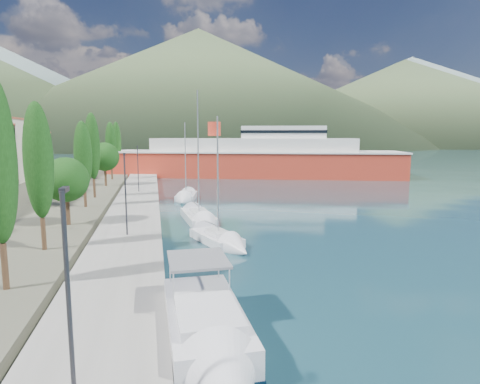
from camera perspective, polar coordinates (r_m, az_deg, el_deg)
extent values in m
plane|color=#193D47|center=(138.49, -9.24, 4.48)|extent=(1400.00, 1400.00, 0.00)
cube|color=gray|center=(44.80, -14.64, -2.19)|extent=(5.00, 88.00, 0.80)
cone|color=gray|center=(708.22, -5.12, 14.54)|extent=(760.00, 760.00, 180.00)
cone|color=gray|center=(753.71, 23.00, 12.02)|extent=(640.00, 640.00, 140.00)
cone|color=#475B36|center=(423.60, -5.83, 14.59)|extent=(480.00, 480.00, 115.00)
cone|color=#475B36|center=(480.68, 22.18, 11.76)|extent=(420.00, 420.00, 90.00)
cube|color=silver|center=(87.82, -28.81, 4.75)|extent=(9.00, 10.00, 8.00)
cube|color=#9E5138|center=(87.76, -28.99, 7.45)|extent=(9.20, 10.20, 0.30)
cylinder|color=#47301E|center=(22.72, -30.46, -9.12)|extent=(0.30, 0.30, 2.27)
cylinder|color=#47301E|center=(29.26, -26.15, -5.36)|extent=(0.30, 0.30, 2.10)
ellipsoid|color=#163F12|center=(28.62, -26.74, 4.01)|extent=(1.80, 1.80, 7.46)
cylinder|color=#47301E|center=(36.55, -23.29, -2.50)|extent=(0.36, 0.36, 2.32)
sphere|color=#163F12|center=(36.19, -23.52, 1.62)|extent=(3.72, 3.72, 3.72)
cylinder|color=#47301E|center=(45.13, -21.15, -0.74)|extent=(0.30, 0.30, 1.97)
ellipsoid|color=#163F12|center=(44.72, -21.44, 4.94)|extent=(1.80, 1.80, 6.99)
cylinder|color=#47301E|center=(51.74, -20.00, 0.51)|extent=(0.30, 0.30, 2.24)
ellipsoid|color=#163F12|center=(51.38, -20.27, 6.15)|extent=(1.80, 1.80, 7.94)
cylinder|color=#47301E|center=(63.30, -18.58, 2.04)|extent=(0.36, 0.36, 2.66)
sphere|color=#163F12|center=(63.08, -18.70, 4.77)|extent=(4.25, 4.25, 4.25)
cylinder|color=#47301E|center=(72.68, -17.75, 2.58)|extent=(0.30, 0.30, 2.16)
ellipsoid|color=#163F12|center=(72.42, -17.91, 6.45)|extent=(1.80, 1.80, 7.66)
cylinder|color=#47301E|center=(83.71, -17.02, 3.30)|extent=(0.30, 0.30, 2.25)
ellipsoid|color=#163F12|center=(83.49, -17.16, 6.80)|extent=(1.80, 1.80, 7.98)
cylinder|color=#2D2D33|center=(11.02, -23.10, -15.53)|extent=(0.12, 0.12, 6.00)
cube|color=#2D2D33|center=(10.48, -23.74, 0.31)|extent=(0.15, 0.50, 0.12)
cylinder|color=#2D2D33|center=(30.61, -15.96, -0.40)|extent=(0.12, 0.12, 6.00)
cube|color=#2D2D33|center=(30.58, -16.14, 5.24)|extent=(0.15, 0.50, 0.12)
cylinder|color=#2D2D33|center=(54.60, -14.30, 3.20)|extent=(0.12, 0.12, 6.00)
cube|color=#2D2D33|center=(54.70, -14.40, 6.35)|extent=(0.15, 0.50, 0.12)
cube|color=black|center=(17.03, -5.02, -20.60)|extent=(2.66, 6.85, 0.76)
cube|color=silver|center=(16.63, -5.06, -17.95)|extent=(2.95, 7.21, 1.20)
cube|color=black|center=(16.87, -5.04, -19.62)|extent=(3.01, 7.30, 0.24)
cube|color=silver|center=(15.52, -4.63, -16.80)|extent=(2.33, 3.53, 0.44)
cube|color=slate|center=(17.68, -6.01, -9.51)|extent=(2.54, 3.01, 0.11)
cube|color=silver|center=(31.06, -3.41, -6.70)|extent=(3.68, 5.66, 0.84)
cube|color=silver|center=(30.62, -3.12, -5.83)|extent=(1.88, 2.40, 0.33)
cylinder|color=silver|center=(29.89, -3.18, 2.20)|extent=(0.12, 0.12, 8.88)
cone|color=silver|center=(28.20, -0.29, -8.20)|extent=(2.81, 3.00, 2.15)
cube|color=silver|center=(38.87, -5.97, -3.70)|extent=(2.97, 6.86, 0.94)
cube|color=silver|center=(38.32, -5.86, -2.91)|extent=(1.67, 2.79, 0.37)
cylinder|color=silver|center=(37.67, -5.98, 5.50)|extent=(0.12, 0.12, 11.53)
cone|color=silver|center=(34.77, -4.61, -5.07)|extent=(2.67, 3.31, 2.41)
cube|color=silver|center=(52.43, -7.63, -0.72)|extent=(3.33, 5.66, 0.91)
cube|color=silver|center=(52.00, -7.69, -0.12)|extent=(1.79, 2.36, 0.35)
cylinder|color=silver|center=(51.57, -7.78, 4.73)|extent=(0.12, 0.12, 9.10)
cone|color=silver|center=(49.10, -8.11, -1.31)|extent=(2.77, 2.89, 2.32)
cube|color=red|center=(81.36, 1.91, 3.78)|extent=(58.57, 29.39, 5.57)
cube|color=silver|center=(81.20, 1.92, 5.74)|extent=(59.06, 29.86, 0.30)
cube|color=silver|center=(81.17, 1.92, 6.58)|extent=(40.94, 21.87, 2.99)
cube|color=silver|center=(80.93, 6.20, 8.44)|extent=(17.67, 12.09, 2.39)
cylinder|color=red|center=(82.13, -3.68, 8.95)|extent=(2.59, 2.59, 2.79)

